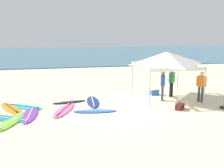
# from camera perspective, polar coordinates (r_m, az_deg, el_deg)

# --- Properties ---
(ground_plane) EXTENTS (80.00, 80.00, 0.00)m
(ground_plane) POSITION_cam_1_polar(r_m,az_deg,el_deg) (12.71, 2.65, -5.70)
(ground_plane) COLOR beige
(sea) EXTENTS (80.00, 36.00, 0.10)m
(sea) POSITION_cam_1_polar(r_m,az_deg,el_deg) (45.03, -8.06, 7.01)
(sea) COLOR #386B84
(sea) RESTS_ON ground
(canopy_tent) EXTENTS (3.19, 3.19, 2.75)m
(canopy_tent) POSITION_cam_1_polar(r_m,az_deg,el_deg) (14.41, 12.41, 5.86)
(canopy_tent) COLOR #B7B7BC
(canopy_tent) RESTS_ON ground
(surfboard_teal) EXTENTS (2.52, 1.82, 0.19)m
(surfboard_teal) POSITION_cam_1_polar(r_m,az_deg,el_deg) (12.26, -23.46, -7.20)
(surfboard_teal) COLOR #19847F
(surfboard_teal) RESTS_ON ground
(surfboard_pink) EXTENTS (1.51, 2.59, 0.19)m
(surfboard_pink) POSITION_cam_1_polar(r_m,az_deg,el_deg) (12.65, -10.95, -5.82)
(surfboard_pink) COLOR pink
(surfboard_pink) RESTS_ON ground
(surfboard_cyan) EXTENTS (2.20, 1.75, 0.19)m
(surfboard_cyan) POSITION_cam_1_polar(r_m,az_deg,el_deg) (13.69, -19.65, -4.94)
(surfboard_cyan) COLOR #23B2CC
(surfboard_cyan) RESTS_ON ground
(surfboard_navy) EXTENTS (0.80, 2.48, 0.19)m
(surfboard_navy) POSITION_cam_1_polar(r_m,az_deg,el_deg) (13.84, -4.43, -4.08)
(surfboard_navy) COLOR navy
(surfboard_navy) RESTS_ON ground
(surfboard_blue) EXTENTS (2.17, 0.86, 0.19)m
(surfboard_blue) POSITION_cam_1_polar(r_m,az_deg,el_deg) (12.24, -4.01, -6.23)
(surfboard_blue) COLOR blue
(surfboard_blue) RESTS_ON ground
(surfboard_lime) EXTENTS (1.36, 2.60, 0.19)m
(surfboard_lime) POSITION_cam_1_polar(r_m,az_deg,el_deg) (11.79, -22.01, -7.83)
(surfboard_lime) COLOR #7AD12D
(surfboard_lime) RESTS_ON ground
(surfboard_black) EXTENTS (1.88, 0.79, 0.19)m
(surfboard_black) POSITION_cam_1_polar(r_m,az_deg,el_deg) (13.95, -9.86, -4.09)
(surfboard_black) COLOR black
(surfboard_black) RESTS_ON ground
(surfboard_purple) EXTENTS (0.80, 2.55, 0.19)m
(surfboard_purple) POSITION_cam_1_polar(r_m,az_deg,el_deg) (12.36, -18.38, -6.65)
(surfboard_purple) COLOR purple
(surfboard_purple) RESTS_ON ground
(surfboard_orange) EXTENTS (1.68, 2.45, 0.19)m
(surfboard_orange) POSITION_cam_1_polar(r_m,az_deg,el_deg) (13.64, -22.23, -5.20)
(surfboard_orange) COLOR orange
(surfboard_orange) RESTS_ON ground
(person_orange) EXTENTS (0.41, 0.43, 1.71)m
(person_orange) POSITION_cam_1_polar(r_m,az_deg,el_deg) (14.53, 19.82, -0.12)
(person_orange) COLOR #383842
(person_orange) RESTS_ON ground
(person_blue) EXTENTS (0.33, 0.52, 1.71)m
(person_blue) POSITION_cam_1_polar(r_m,az_deg,el_deg) (14.18, 11.57, 0.07)
(person_blue) COLOR #383842
(person_blue) RESTS_ON ground
(person_green) EXTENTS (0.45, 0.40, 1.71)m
(person_green) POSITION_cam_1_polar(r_m,az_deg,el_deg) (15.20, 13.54, 0.77)
(person_green) COLOR black
(person_green) RESTS_ON ground
(gear_bag_near_tent) EXTENTS (0.65, 0.65, 0.28)m
(gear_bag_near_tent) POSITION_cam_1_polar(r_m,az_deg,el_deg) (13.02, 15.31, -5.04)
(gear_bag_near_tent) COLOR #4C1919
(gear_bag_near_tent) RESTS_ON ground
(cooler_box) EXTENTS (0.50, 0.36, 0.39)m
(cooler_box) POSITION_cam_1_polar(r_m,az_deg,el_deg) (15.57, 9.74, -1.79)
(cooler_box) COLOR #2D60B7
(cooler_box) RESTS_ON ground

